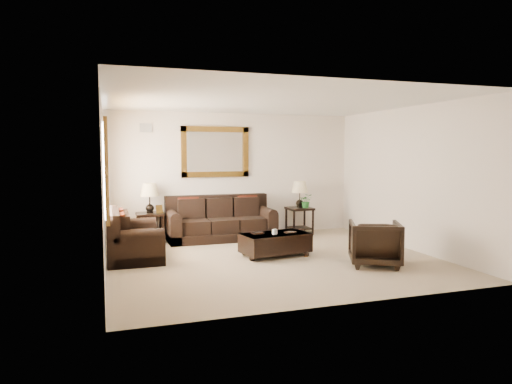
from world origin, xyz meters
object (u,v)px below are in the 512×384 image
object	(u,v)px
armchair	(375,241)
coffee_table	(275,242)
loveseat	(131,240)
end_table_left	(150,204)
end_table_right	(300,199)
sofa	(220,223)

from	to	relation	value
armchair	coffee_table	bearing A→B (deg)	-15.79
loveseat	end_table_left	xyz separation A→B (m)	(0.46, 1.37, 0.48)
coffee_table	end_table_right	bearing A→B (deg)	46.25
armchair	end_table_right	bearing A→B (deg)	-65.44
end_table_left	end_table_right	size ratio (longest dim) A/B	1.02
loveseat	armchair	xyz separation A→B (m)	(3.75, -1.76, 0.09)
end_table_left	loveseat	bearing A→B (deg)	-108.42
armchair	loveseat	bearing A→B (deg)	0.13
sofa	end_table_right	world-z (taller)	end_table_right
end_table_right	loveseat	bearing A→B (deg)	-160.03
loveseat	armchair	size ratio (longest dim) A/B	1.89
end_table_left	armchair	distance (m)	4.56
end_table_right	sofa	bearing A→B (deg)	-175.98
loveseat	armchair	distance (m)	4.15
end_table_left	sofa	bearing A→B (deg)	-4.98
sofa	end_table_left	bearing A→B (deg)	175.02
loveseat	coffee_table	distance (m)	2.53
sofa	armchair	size ratio (longest dim) A/B	2.79
loveseat	coffee_table	world-z (taller)	loveseat
loveseat	end_table_left	bearing A→B (deg)	-18.42
sofa	end_table_right	size ratio (longest dim) A/B	1.89
sofa	end_table_right	xyz separation A→B (m)	(1.89, 0.13, 0.44)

